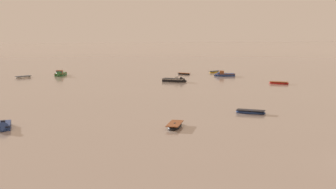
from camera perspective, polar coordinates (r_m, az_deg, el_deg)
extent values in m
cube|color=navy|center=(125.38, 7.13, 2.38)|extent=(5.14, 2.92, 0.95)
cone|color=navy|center=(124.95, 5.99, 2.38)|extent=(1.86, 2.17, 1.91)
cube|color=brown|center=(125.33, 7.11, 2.54)|extent=(5.25, 2.98, 0.11)
cube|color=brown|center=(125.10, 6.61, 2.77)|extent=(1.44, 1.71, 0.74)
cube|color=#384751|center=(124.99, 6.35, 2.79)|extent=(0.54, 1.47, 0.59)
cube|color=black|center=(125.81, 8.19, 2.45)|extent=(0.37, 0.43, 0.68)
ellipsoid|color=navy|center=(70.39, 10.17, -2.18)|extent=(4.59, 3.88, 0.71)
cube|color=black|center=(70.34, 10.17, -1.94)|extent=(4.27, 3.65, 0.10)
cube|color=black|center=(70.36, 10.17, -2.02)|extent=(1.04, 1.30, 0.07)
ellipsoid|color=gold|center=(135.14, 5.88, 2.78)|extent=(4.97, 3.62, 0.75)
cube|color=#33383F|center=(135.11, 5.88, 2.92)|extent=(4.61, 3.42, 0.10)
cube|color=#33383F|center=(135.12, 5.88, 2.87)|extent=(0.94, 1.44, 0.07)
ellipsoid|color=black|center=(129.12, 1.97, 2.56)|extent=(3.66, 3.56, 0.60)
cube|color=brown|center=(129.10, 1.97, 2.67)|extent=(3.42, 3.33, 0.08)
cube|color=brown|center=(129.11, 1.97, 2.63)|extent=(0.98, 1.02, 0.06)
ellipsoid|color=red|center=(109.75, 13.55, 1.37)|extent=(4.53, 4.03, 0.72)
cube|color=brown|center=(109.72, 13.55, 1.53)|extent=(4.23, 3.78, 0.10)
cube|color=brown|center=(109.73, 13.55, 1.48)|extent=(1.09, 1.28, 0.07)
cube|color=#23602D|center=(129.47, -13.11, 2.42)|extent=(3.43, 5.53, 1.01)
cone|color=#23602D|center=(126.88, -13.40, 2.30)|extent=(2.38, 2.09, 2.03)
cube|color=brown|center=(129.38, -13.12, 2.58)|extent=(3.50, 5.65, 0.11)
cube|color=brown|center=(128.21, -13.25, 2.76)|extent=(1.87, 1.62, 0.79)
cube|color=#384751|center=(127.60, -13.32, 2.76)|extent=(1.56, 0.68, 0.63)
cube|color=black|center=(131.89, -12.85, 2.59)|extent=(0.47, 0.41, 0.72)
ellipsoid|color=black|center=(59.64, 0.85, -3.90)|extent=(3.52, 4.94, 0.74)
cube|color=brown|center=(59.58, 0.85, -3.60)|extent=(3.32, 4.59, 0.10)
cube|color=brown|center=(59.60, 0.85, -3.71)|extent=(1.43, 0.90, 0.07)
cube|color=navy|center=(62.84, -19.66, -3.72)|extent=(1.94, 4.32, 0.83)
cone|color=navy|center=(60.66, -19.75, -4.14)|extent=(1.73, 1.40, 1.67)
cube|color=black|center=(62.73, -19.68, -3.45)|extent=(1.98, 4.41, 0.09)
cube|color=black|center=(62.07, -19.72, -3.25)|extent=(0.57, 0.39, 0.46)
cube|color=black|center=(64.84, -19.59, -3.25)|extent=(0.34, 0.27, 0.59)
ellipsoid|color=white|center=(125.78, -17.45, 2.05)|extent=(4.49, 3.73, 0.70)
cube|color=#33383F|center=(125.76, -17.45, 2.19)|extent=(4.18, 3.50, 0.09)
cube|color=#33383F|center=(125.77, -17.45, 2.14)|extent=(0.99, 1.28, 0.07)
cube|color=black|center=(111.31, 0.68, 1.74)|extent=(5.40, 4.67, 1.00)
cone|color=black|center=(110.44, 1.99, 1.68)|extent=(2.47, 2.57, 2.02)
cube|color=silver|center=(111.25, 0.71, 1.93)|extent=(5.52, 4.78, 0.11)
cube|color=silver|center=(110.97, 1.06, 2.12)|extent=(0.75, 0.80, 0.56)
cube|color=black|center=(112.16, -0.52, 1.86)|extent=(0.49, 0.51, 0.71)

